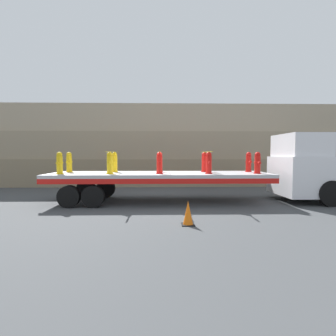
{
  "coord_description": "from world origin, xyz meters",
  "views": [
    {
      "loc": [
        0.07,
        -11.19,
        2.06
      ],
      "look_at": [
        0.36,
        0.0,
        1.46
      ],
      "focal_mm": 28.0,
      "sensor_mm": 36.0,
      "label": 1
    }
  ],
  "objects_px": {
    "flatbed_trailer": "(145,178)",
    "fire_hydrant_yellow_far_0": "(69,162)",
    "fire_hydrant_yellow_far_1": "(115,162)",
    "fire_hydrant_red_far_2": "(160,162)",
    "fire_hydrant_red_far_4": "(249,162)",
    "truck_cab": "(306,168)",
    "fire_hydrant_red_near_2": "(159,163)",
    "fire_hydrant_red_far_3": "(204,162)",
    "traffic_cone": "(188,213)",
    "fire_hydrant_yellow_near_1": "(110,163)",
    "fire_hydrant_yellow_near_0": "(60,163)",
    "fire_hydrant_red_near_4": "(257,163)",
    "fire_hydrant_red_near_3": "(209,163)"
  },
  "relations": [
    {
      "from": "fire_hydrant_yellow_near_0",
      "to": "fire_hydrant_yellow_far_1",
      "type": "distance_m",
      "value": 2.29
    },
    {
      "from": "fire_hydrant_red_near_2",
      "to": "traffic_cone",
      "type": "relative_size",
      "value": 1.27
    },
    {
      "from": "fire_hydrant_red_far_2",
      "to": "traffic_cone",
      "type": "height_order",
      "value": "fire_hydrant_red_far_2"
    },
    {
      "from": "fire_hydrant_red_near_2",
      "to": "traffic_cone",
      "type": "xyz_separation_m",
      "value": [
        0.85,
        -3.16,
        -1.34
      ]
    },
    {
      "from": "truck_cab",
      "to": "traffic_cone",
      "type": "bearing_deg",
      "value": -145.99
    },
    {
      "from": "fire_hydrant_yellow_far_0",
      "to": "fire_hydrant_red_near_4",
      "type": "distance_m",
      "value": 8.12
    },
    {
      "from": "truck_cab",
      "to": "traffic_cone",
      "type": "relative_size",
      "value": 4.13
    },
    {
      "from": "fire_hydrant_yellow_far_1",
      "to": "fire_hydrant_red_far_2",
      "type": "bearing_deg",
      "value": 0.0
    },
    {
      "from": "fire_hydrant_red_far_4",
      "to": "fire_hydrant_red_near_2",
      "type": "bearing_deg",
      "value": -164.74
    },
    {
      "from": "fire_hydrant_yellow_near_0",
      "to": "fire_hydrant_red_near_4",
      "type": "distance_m",
      "value": 8.05
    },
    {
      "from": "fire_hydrant_yellow_far_0",
      "to": "fire_hydrant_red_far_2",
      "type": "distance_m",
      "value": 4.03
    },
    {
      "from": "traffic_cone",
      "to": "fire_hydrant_yellow_near_1",
      "type": "bearing_deg",
      "value": 132.14
    },
    {
      "from": "truck_cab",
      "to": "fire_hydrant_red_far_2",
      "type": "bearing_deg",
      "value": 175.06
    },
    {
      "from": "flatbed_trailer",
      "to": "fire_hydrant_red_far_2",
      "type": "distance_m",
      "value": 1.06
    },
    {
      "from": "fire_hydrant_yellow_near_1",
      "to": "fire_hydrant_red_far_2",
      "type": "xyz_separation_m",
      "value": [
        2.01,
        1.1,
        0.0
      ]
    },
    {
      "from": "fire_hydrant_yellow_near_1",
      "to": "fire_hydrant_red_near_4",
      "type": "relative_size",
      "value": 1.0
    },
    {
      "from": "fire_hydrant_yellow_far_0",
      "to": "flatbed_trailer",
      "type": "bearing_deg",
      "value": -9.13
    },
    {
      "from": "fire_hydrant_yellow_near_1",
      "to": "fire_hydrant_red_near_3",
      "type": "distance_m",
      "value": 4.03
    },
    {
      "from": "truck_cab",
      "to": "fire_hydrant_red_near_4",
      "type": "xyz_separation_m",
      "value": [
        -2.32,
        -0.55,
        0.25
      ]
    },
    {
      "from": "fire_hydrant_yellow_far_0",
      "to": "fire_hydrant_yellow_far_1",
      "type": "relative_size",
      "value": 1.0
    },
    {
      "from": "fire_hydrant_yellow_far_0",
      "to": "fire_hydrant_yellow_near_0",
      "type": "bearing_deg",
      "value": -90.0
    },
    {
      "from": "fire_hydrant_red_far_2",
      "to": "traffic_cone",
      "type": "xyz_separation_m",
      "value": [
        0.85,
        -4.26,
        -1.34
      ]
    },
    {
      "from": "flatbed_trailer",
      "to": "fire_hydrant_yellow_far_0",
      "type": "bearing_deg",
      "value": 170.87
    },
    {
      "from": "fire_hydrant_yellow_near_1",
      "to": "fire_hydrant_red_far_2",
      "type": "bearing_deg",
      "value": 28.62
    },
    {
      "from": "flatbed_trailer",
      "to": "fire_hydrant_red_far_4",
      "type": "relative_size",
      "value": 10.36
    },
    {
      "from": "fire_hydrant_yellow_near_1",
      "to": "fire_hydrant_yellow_far_1",
      "type": "height_order",
      "value": "same"
    },
    {
      "from": "flatbed_trailer",
      "to": "fire_hydrant_yellow_near_0",
      "type": "bearing_deg",
      "value": -170.87
    },
    {
      "from": "fire_hydrant_yellow_far_1",
      "to": "fire_hydrant_red_near_4",
      "type": "bearing_deg",
      "value": -10.31
    },
    {
      "from": "fire_hydrant_red_far_3",
      "to": "fire_hydrant_red_near_4",
      "type": "height_order",
      "value": "same"
    },
    {
      "from": "fire_hydrant_red_far_2",
      "to": "traffic_cone",
      "type": "distance_m",
      "value": 4.54
    },
    {
      "from": "fire_hydrant_red_near_3",
      "to": "traffic_cone",
      "type": "height_order",
      "value": "fire_hydrant_red_near_3"
    },
    {
      "from": "flatbed_trailer",
      "to": "fire_hydrant_red_far_3",
      "type": "height_order",
      "value": "fire_hydrant_red_far_3"
    },
    {
      "from": "flatbed_trailer",
      "to": "fire_hydrant_red_near_2",
      "type": "height_order",
      "value": "fire_hydrant_red_near_2"
    },
    {
      "from": "truck_cab",
      "to": "fire_hydrant_yellow_far_0",
      "type": "xyz_separation_m",
      "value": [
        -10.37,
        0.55,
        0.25
      ]
    },
    {
      "from": "fire_hydrant_yellow_near_0",
      "to": "traffic_cone",
      "type": "xyz_separation_m",
      "value": [
        4.87,
        -3.16,
        -1.34
      ]
    },
    {
      "from": "flatbed_trailer",
      "to": "fire_hydrant_yellow_near_0",
      "type": "relative_size",
      "value": 10.36
    },
    {
      "from": "fire_hydrant_yellow_far_0",
      "to": "fire_hydrant_red_near_2",
      "type": "xyz_separation_m",
      "value": [
        4.03,
        -1.1,
        0.0
      ]
    },
    {
      "from": "fire_hydrant_red_near_2",
      "to": "fire_hydrant_red_far_3",
      "type": "distance_m",
      "value": 2.29
    },
    {
      "from": "fire_hydrant_red_far_4",
      "to": "truck_cab",
      "type": "bearing_deg",
      "value": -13.3
    },
    {
      "from": "fire_hydrant_yellow_far_1",
      "to": "traffic_cone",
      "type": "height_order",
      "value": "fire_hydrant_yellow_far_1"
    },
    {
      "from": "fire_hydrant_yellow_near_1",
      "to": "fire_hydrant_red_near_3",
      "type": "relative_size",
      "value": 1.0
    },
    {
      "from": "fire_hydrant_red_far_4",
      "to": "fire_hydrant_red_near_3",
      "type": "bearing_deg",
      "value": -151.38
    },
    {
      "from": "fire_hydrant_red_near_2",
      "to": "fire_hydrant_red_far_3",
      "type": "bearing_deg",
      "value": 28.62
    },
    {
      "from": "truck_cab",
      "to": "fire_hydrant_red_far_3",
      "type": "bearing_deg",
      "value": 172.78
    },
    {
      "from": "truck_cab",
      "to": "fire_hydrant_yellow_far_1",
      "type": "height_order",
      "value": "truck_cab"
    },
    {
      "from": "fire_hydrant_yellow_near_0",
      "to": "fire_hydrant_red_far_2",
      "type": "xyz_separation_m",
      "value": [
        4.03,
        1.1,
        0.0
      ]
    },
    {
      "from": "fire_hydrant_red_near_4",
      "to": "traffic_cone",
      "type": "bearing_deg",
      "value": -135.15
    },
    {
      "from": "fire_hydrant_red_near_4",
      "to": "flatbed_trailer",
      "type": "bearing_deg",
      "value": 173.24
    },
    {
      "from": "truck_cab",
      "to": "fire_hydrant_yellow_near_1",
      "type": "bearing_deg",
      "value": -176.24
    },
    {
      "from": "fire_hydrant_yellow_far_1",
      "to": "fire_hydrant_yellow_near_1",
      "type": "bearing_deg",
      "value": -90.0
    }
  ]
}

